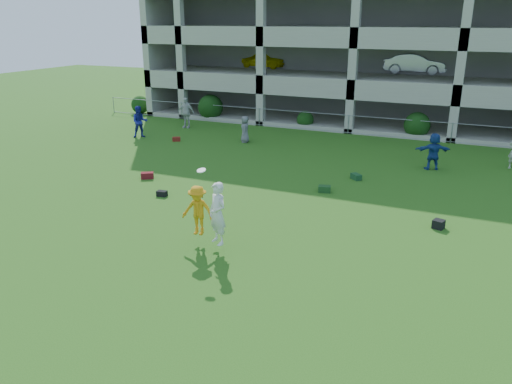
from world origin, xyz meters
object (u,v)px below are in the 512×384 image
at_px(bystander_d, 433,151).
at_px(parking_garage, 382,29).
at_px(bystander_b, 186,113).
at_px(bystander_c, 245,129).
at_px(crate_d, 439,224).
at_px(bystander_a, 140,122).
at_px(frisbee_contest, 205,212).

height_order(bystander_d, parking_garage, parking_garage).
bearing_deg(bystander_b, parking_garage, 42.54).
height_order(bystander_c, bystander_d, bystander_d).
bearing_deg(bystander_b, bystander_c, -27.44).
relative_size(bystander_c, crate_d, 4.32).
bearing_deg(bystander_a, crate_d, -61.26).
height_order(bystander_c, frisbee_contest, frisbee_contest).
relative_size(bystander_b, bystander_c, 1.31).
bearing_deg(parking_garage, bystander_a, -127.34).
bearing_deg(bystander_a, frisbee_contest, -85.51).
height_order(bystander_b, crate_d, bystander_b).
distance_m(bystander_b, bystander_c, 5.67).
distance_m(bystander_c, crate_d, 14.29).
bearing_deg(bystander_c, bystander_d, 57.66).
distance_m(bystander_a, frisbee_contest, 16.17).
relative_size(bystander_c, bystander_d, 0.86).
bearing_deg(bystander_d, parking_garage, -90.30).
bearing_deg(bystander_d, bystander_b, -33.64).
xyz_separation_m(bystander_a, bystander_d, (16.72, 0.02, -0.06)).
relative_size(bystander_c, frisbee_contest, 0.65).
distance_m(frisbee_contest, parking_garage, 26.87).
distance_m(bystander_b, crate_d, 19.82).
xyz_separation_m(bystander_d, parking_garage, (-5.53, 14.65, 5.14)).
distance_m(crate_d, frisbee_contest, 8.00).
xyz_separation_m(bystander_c, crate_d, (11.34, -8.67, -0.61)).
bearing_deg(bystander_c, crate_d, 27.73).
bearing_deg(crate_d, frisbee_contest, -145.62).
xyz_separation_m(crate_d, frisbee_contest, (-6.54, -4.48, 1.03)).
bearing_deg(bystander_a, bystander_c, -26.40).
relative_size(bystander_a, parking_garage, 0.06).
xyz_separation_m(bystander_a, frisbee_contest, (11.08, -11.76, 0.24)).
bearing_deg(frisbee_contest, bystander_c, 110.04).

